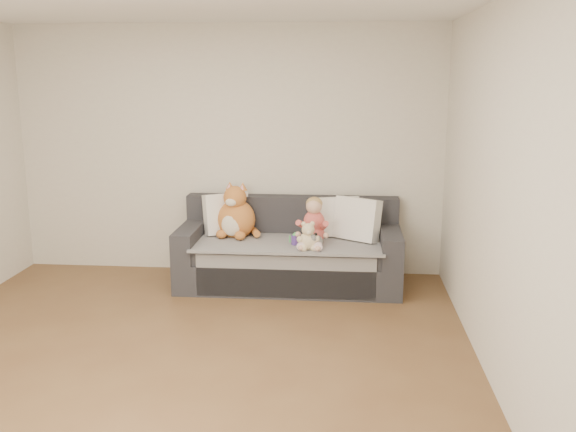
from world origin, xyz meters
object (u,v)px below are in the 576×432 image
at_px(teddy_bear, 308,238).
at_px(sofa, 290,254).
at_px(plush_cat, 236,216).
at_px(toddler, 314,224).
at_px(sippy_cup, 295,238).

bearing_deg(teddy_bear, sofa, 105.07).
bearing_deg(plush_cat, sofa, 7.90).
distance_m(plush_cat, teddy_bear, 0.88).
xyz_separation_m(toddler, plush_cat, (-0.80, 0.21, 0.02)).
relative_size(sofa, plush_cat, 3.76).
bearing_deg(toddler, teddy_bear, -95.26).
distance_m(sofa, toddler, 0.46).
height_order(toddler, teddy_bear, toddler).
bearing_deg(sofa, plush_cat, 174.15).
bearing_deg(sippy_cup, teddy_bear, -49.61).
relative_size(sofa, teddy_bear, 7.94).
height_order(plush_cat, sippy_cup, plush_cat).
bearing_deg(teddy_bear, sippy_cup, 117.41).
height_order(sofa, sippy_cup, sofa).
bearing_deg(toddler, sippy_cup, -153.08).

